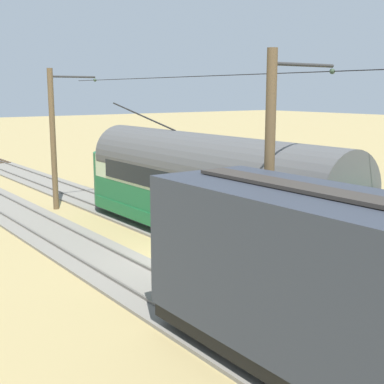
{
  "coord_description": "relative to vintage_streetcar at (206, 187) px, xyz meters",
  "views": [
    {
      "loc": [
        10.28,
        14.83,
        5.91
      ],
      "look_at": [
        -2.09,
        -2.08,
        1.94
      ],
      "focal_mm": 49.89,
      "sensor_mm": 36.0,
      "label": 1
    }
  ],
  "objects": [
    {
      "name": "ground_plane",
      "position": [
        2.21,
        1.32,
        -2.26
      ],
      "size": [
        220.0,
        220.0,
        0.0
      ],
      "primitive_type": "plane",
      "color": "#9E8956"
    },
    {
      "name": "track_streetcar_siding",
      "position": [
        -0.0,
        1.0,
        -2.2
      ],
      "size": [
        2.8,
        80.0,
        0.18
      ],
      "color": "slate",
      "rests_on": "ground"
    },
    {
      "name": "track_adjacent_siding",
      "position": [
        4.42,
        1.0,
        -2.2
      ],
      "size": [
        2.8,
        80.0,
        0.18
      ],
      "color": "slate",
      "rests_on": "ground"
    },
    {
      "name": "vintage_streetcar",
      "position": [
        0.0,
        0.0,
        0.0
      ],
      "size": [
        2.65,
        16.48,
        5.19
      ],
      "color": "#196033",
      "rests_on": "ground"
    },
    {
      "name": "catenary_pole_foreground",
      "position": [
        2.34,
        -9.37,
        1.4
      ],
      "size": [
        2.62,
        0.28,
        7.02
      ],
      "color": "brown",
      "rests_on": "ground"
    },
    {
      "name": "catenary_pole_mid_near",
      "position": [
        2.34,
        5.89,
        1.4
      ],
      "size": [
        2.62,
        0.28,
        7.02
      ],
      "color": "brown",
      "rests_on": "ground"
    },
    {
      "name": "overhead_wire_run",
      "position": [
        0.05,
        5.24,
        4.22
      ],
      "size": [
        2.42,
        34.52,
        0.18
      ],
      "color": "black",
      "rests_on": "ground"
    }
  ]
}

